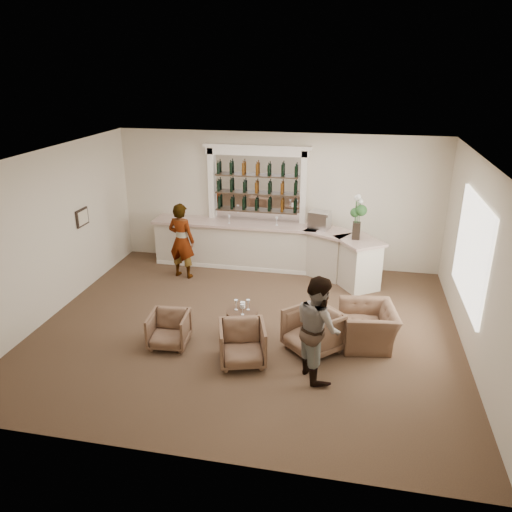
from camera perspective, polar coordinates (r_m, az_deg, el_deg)
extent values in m
plane|color=brown|center=(9.81, -1.01, -8.20)|extent=(8.00, 8.00, 0.00)
cube|color=beige|center=(12.40, 2.44, 6.39)|extent=(8.00, 0.04, 3.30)
cube|color=beige|center=(10.68, -22.54, 2.29)|extent=(0.04, 7.00, 3.30)
cube|color=beige|center=(9.18, 24.12, -0.93)|extent=(0.04, 7.00, 3.30)
cube|color=silver|center=(8.68, -1.15, 11.14)|extent=(8.00, 7.00, 0.04)
cube|color=white|center=(9.61, 23.42, 0.46)|extent=(0.05, 2.40, 1.90)
cube|color=black|center=(11.63, -19.25, 4.19)|extent=(0.04, 0.46, 0.38)
cube|color=beige|center=(11.61, -19.14, 4.19)|extent=(0.01, 0.38, 0.30)
cube|color=beige|center=(12.59, -2.39, 1.33)|extent=(4.00, 0.70, 1.08)
cube|color=beige|center=(12.39, -2.45, 3.78)|extent=(4.10, 0.82, 0.06)
cube|color=beige|center=(12.06, 8.26, 0.20)|extent=(1.12, 1.04, 1.08)
cube|color=beige|center=(11.85, 8.40, 2.74)|extent=(1.27, 1.19, 0.06)
cube|color=beige|center=(11.56, 11.55, -0.95)|extent=(1.08, 1.14, 1.08)
cube|color=beige|center=(11.35, 11.76, 1.68)|extent=(1.24, 1.29, 0.06)
cube|color=white|center=(12.47, -2.71, -1.29)|extent=(4.00, 0.06, 0.10)
cube|color=white|center=(12.39, 0.15, 7.83)|extent=(2.15, 0.02, 1.65)
cube|color=white|center=(12.73, -5.02, 5.79)|extent=(0.14, 0.16, 2.90)
cube|color=white|center=(12.30, 5.37, 5.22)|extent=(0.14, 0.16, 2.90)
cube|color=white|center=(12.16, 0.09, 11.85)|extent=(2.52, 0.16, 0.18)
cube|color=white|center=(12.14, 0.09, 12.41)|extent=(2.64, 0.20, 0.08)
cube|color=#322519|center=(12.43, 0.04, 5.16)|extent=(2.05, 0.20, 0.03)
cube|color=#322519|center=(12.32, 0.05, 7.12)|extent=(2.05, 0.20, 0.03)
cube|color=#322519|center=(12.22, 0.05, 9.13)|extent=(2.05, 0.20, 0.03)
cylinder|color=#482E1F|center=(9.46, -1.60, -7.67)|extent=(0.58, 0.58, 0.50)
imported|color=gray|center=(11.88, -8.50, 1.74)|extent=(0.74, 0.56, 1.82)
imported|color=gray|center=(8.09, 7.09, -8.10)|extent=(0.99, 1.07, 1.76)
imported|color=brown|center=(9.24, -9.92, -8.27)|extent=(0.74, 0.76, 0.64)
imported|color=brown|center=(8.61, -1.58, -9.99)|extent=(0.97, 0.98, 0.72)
imported|color=brown|center=(8.97, 6.51, -8.52)|extent=(1.20, 1.20, 0.78)
imported|color=brown|center=(9.38, 12.68, -7.78)|extent=(1.12, 1.23, 0.71)
cube|color=silver|center=(11.93, 7.28, 4.10)|extent=(0.56, 0.51, 0.41)
cube|color=black|center=(11.33, 11.38, 2.86)|extent=(0.17, 0.17, 0.38)
cube|color=white|center=(9.44, -1.54, -5.61)|extent=(0.08, 0.08, 0.12)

